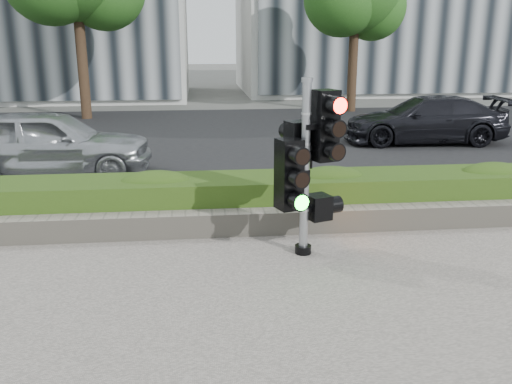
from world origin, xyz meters
TOP-DOWN VIEW (x-y plane):
  - ground at (0.00, 0.00)m, footprint 120.00×120.00m
  - road at (0.00, 10.00)m, footprint 60.00×13.00m
  - curb at (0.00, 3.15)m, footprint 60.00×0.25m
  - stone_wall at (0.00, 1.90)m, footprint 12.00×0.32m
  - hedge at (0.00, 2.55)m, footprint 12.00×1.00m
  - traffic_signal at (0.81, 1.10)m, footprint 0.83×0.72m
  - car_silver at (-3.56, 5.79)m, footprint 4.09×1.67m
  - car_dark at (5.60, 8.63)m, footprint 4.48×2.08m

SIDE VIEW (x-z plane):
  - ground at x=0.00m, z-range 0.00..0.00m
  - road at x=0.00m, z-range 0.00..0.02m
  - curb at x=0.00m, z-range 0.00..0.12m
  - stone_wall at x=0.00m, z-range 0.03..0.37m
  - hedge at x=0.00m, z-range 0.03..0.71m
  - car_dark at x=5.60m, z-range 0.02..1.29m
  - car_silver at x=-3.56m, z-range 0.02..1.41m
  - traffic_signal at x=0.81m, z-range 0.15..2.43m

